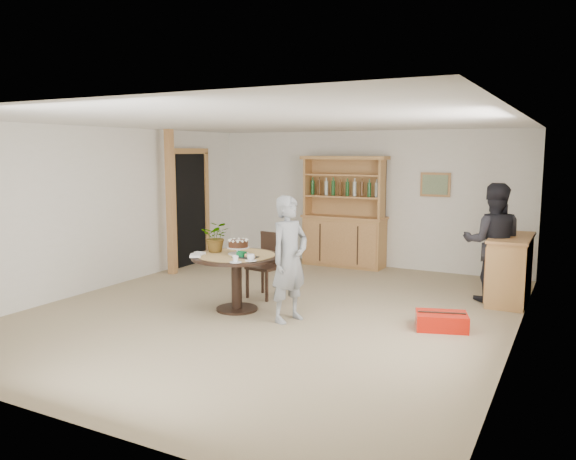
{
  "coord_description": "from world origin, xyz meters",
  "views": [
    {
      "loc": [
        3.57,
        -6.4,
        2.13
      ],
      "look_at": [
        0.01,
        0.39,
        1.05
      ],
      "focal_mm": 35.0,
      "sensor_mm": 36.0,
      "label": 1
    }
  ],
  "objects_px": {
    "red_suitcase": "(441,321)",
    "dining_chair": "(268,261)",
    "adult_person": "(493,243)",
    "dining_table": "(236,266)",
    "hutch": "(344,229)",
    "teen_boy": "(289,259)",
    "sideboard": "(510,269)"
  },
  "relations": [
    {
      "from": "sideboard",
      "to": "teen_boy",
      "type": "xyz_separation_m",
      "value": [
        -2.35,
        -2.3,
        0.32
      ]
    },
    {
      "from": "hutch",
      "to": "sideboard",
      "type": "relative_size",
      "value": 1.62
    },
    {
      "from": "hutch",
      "to": "teen_boy",
      "type": "distance_m",
      "value": 3.61
    },
    {
      "from": "dining_table",
      "to": "teen_boy",
      "type": "xyz_separation_m",
      "value": [
        0.85,
        -0.1,
        0.19
      ]
    },
    {
      "from": "dining_table",
      "to": "dining_chair",
      "type": "height_order",
      "value": "dining_chair"
    },
    {
      "from": "hutch",
      "to": "dining_table",
      "type": "height_order",
      "value": "hutch"
    },
    {
      "from": "dining_chair",
      "to": "red_suitcase",
      "type": "height_order",
      "value": "dining_chair"
    },
    {
      "from": "sideboard",
      "to": "red_suitcase",
      "type": "relative_size",
      "value": 1.82
    },
    {
      "from": "adult_person",
      "to": "dining_table",
      "type": "bearing_deg",
      "value": 25.04
    },
    {
      "from": "adult_person",
      "to": "red_suitcase",
      "type": "xyz_separation_m",
      "value": [
        -0.32,
        -1.64,
        -0.75
      ]
    },
    {
      "from": "hutch",
      "to": "adult_person",
      "type": "distance_m",
      "value": 3.11
    },
    {
      "from": "dining_chair",
      "to": "red_suitcase",
      "type": "bearing_deg",
      "value": 0.0
    },
    {
      "from": "red_suitcase",
      "to": "hutch",
      "type": "bearing_deg",
      "value": 111.73
    },
    {
      "from": "hutch",
      "to": "sideboard",
      "type": "distance_m",
      "value": 3.29
    },
    {
      "from": "teen_boy",
      "to": "red_suitcase",
      "type": "xyz_separation_m",
      "value": [
        1.79,
        0.54,
        -0.69
      ]
    },
    {
      "from": "dining_chair",
      "to": "adult_person",
      "type": "height_order",
      "value": "adult_person"
    },
    {
      "from": "hutch",
      "to": "teen_boy",
      "type": "xyz_separation_m",
      "value": [
        0.69,
        -3.54,
        0.1
      ]
    },
    {
      "from": "hutch",
      "to": "teen_boy",
      "type": "bearing_deg",
      "value": -78.98
    },
    {
      "from": "dining_table",
      "to": "adult_person",
      "type": "relative_size",
      "value": 0.71
    },
    {
      "from": "hutch",
      "to": "adult_person",
      "type": "relative_size",
      "value": 1.21
    },
    {
      "from": "dining_chair",
      "to": "teen_boy",
      "type": "height_order",
      "value": "teen_boy"
    },
    {
      "from": "dining_chair",
      "to": "teen_boy",
      "type": "xyz_separation_m",
      "value": [
        0.84,
        -0.93,
        0.26
      ]
    },
    {
      "from": "dining_chair",
      "to": "teen_boy",
      "type": "relative_size",
      "value": 0.6
    },
    {
      "from": "red_suitcase",
      "to": "dining_table",
      "type": "bearing_deg",
      "value": 171.68
    },
    {
      "from": "dining_chair",
      "to": "red_suitcase",
      "type": "distance_m",
      "value": 2.69
    },
    {
      "from": "dining_table",
      "to": "adult_person",
      "type": "distance_m",
      "value": 3.63
    },
    {
      "from": "red_suitcase",
      "to": "dining_chair",
      "type": "bearing_deg",
      "value": 153.78
    },
    {
      "from": "sideboard",
      "to": "dining_chair",
      "type": "height_order",
      "value": "dining_chair"
    },
    {
      "from": "hutch",
      "to": "adult_person",
      "type": "xyz_separation_m",
      "value": [
        2.8,
        -1.35,
        0.16
      ]
    },
    {
      "from": "teen_boy",
      "to": "dining_table",
      "type": "bearing_deg",
      "value": 100.94
    },
    {
      "from": "teen_boy",
      "to": "adult_person",
      "type": "height_order",
      "value": "adult_person"
    },
    {
      "from": "hutch",
      "to": "dining_table",
      "type": "xyz_separation_m",
      "value": [
        -0.16,
        -3.44,
        -0.08
      ]
    }
  ]
}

